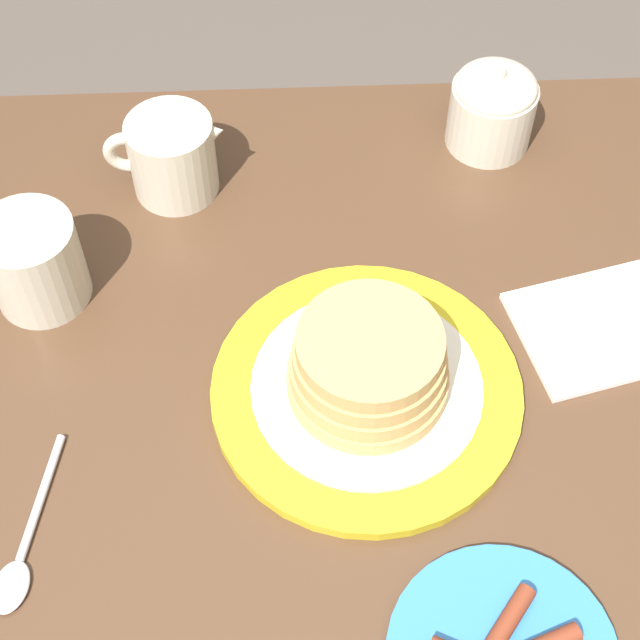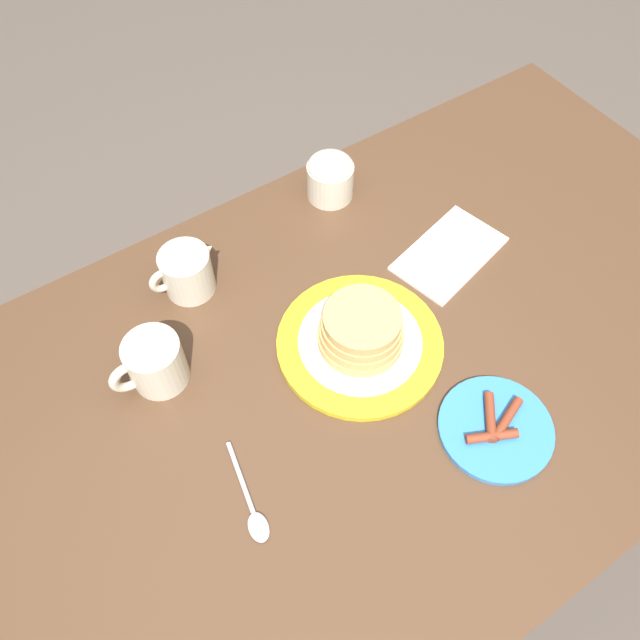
{
  "view_description": "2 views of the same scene",
  "coord_description": "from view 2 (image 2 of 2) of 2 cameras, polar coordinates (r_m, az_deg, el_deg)",
  "views": [
    {
      "loc": [
        0.1,
        0.4,
        1.46
      ],
      "look_at": [
        0.08,
        -0.09,
        0.79
      ],
      "focal_mm": 55.0,
      "sensor_mm": 36.0,
      "label": 1
    },
    {
      "loc": [
        0.37,
        0.36,
        1.59
      ],
      "look_at": [
        0.08,
        -0.09,
        0.79
      ],
      "focal_mm": 35.0,
      "sensor_mm": 36.0,
      "label": 2
    }
  ],
  "objects": [
    {
      "name": "dining_table",
      "position": [
        1.09,
        5.87,
        -5.8
      ],
      "size": [
        1.41,
        0.83,
        0.76
      ],
      "color": "#4C3321",
      "rests_on": "ground_plane"
    },
    {
      "name": "side_plate_bacon",
      "position": [
        0.94,
        15.76,
        -9.47
      ],
      "size": [
        0.17,
        0.17,
        0.02
      ],
      "color": "#337AC6",
      "rests_on": "dining_table"
    },
    {
      "name": "napkin",
      "position": [
        1.11,
        11.73,
        5.96
      ],
      "size": [
        0.22,
        0.16,
        0.01
      ],
      "color": "white",
      "rests_on": "dining_table"
    },
    {
      "name": "ground_plane",
      "position": [
        1.68,
        3.95,
        -15.88
      ],
      "size": [
        8.0,
        8.0,
        0.0
      ],
      "primitive_type": "plane",
      "color": "#51473F"
    },
    {
      "name": "spoon",
      "position": [
        0.88,
        -6.24,
        -16.77
      ],
      "size": [
        0.04,
        0.15,
        0.01
      ],
      "color": "silver",
      "rests_on": "dining_table"
    },
    {
      "name": "creamer_pitcher",
      "position": [
        1.03,
        -12.03,
        4.37
      ],
      "size": [
        0.12,
        0.08,
        0.09
      ],
      "color": "beige",
      "rests_on": "dining_table"
    },
    {
      "name": "pancake_plate",
      "position": [
        0.96,
        3.73,
        -1.45
      ],
      "size": [
        0.26,
        0.26,
        0.08
      ],
      "color": "gold",
      "rests_on": "dining_table"
    },
    {
      "name": "sugar_bowl",
      "position": [
        1.15,
        0.94,
        12.99
      ],
      "size": [
        0.09,
        0.09,
        0.1
      ],
      "color": "beige",
      "rests_on": "dining_table"
    },
    {
      "name": "coffee_mug",
      "position": [
        0.94,
        -14.94,
        -3.82
      ],
      "size": [
        0.12,
        0.08,
        0.09
      ],
      "color": "beige",
      "rests_on": "dining_table"
    }
  ]
}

